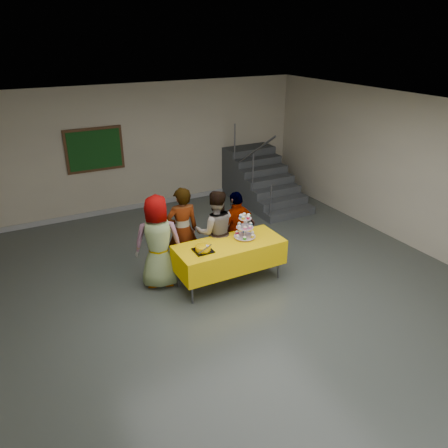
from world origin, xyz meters
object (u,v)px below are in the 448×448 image
object	(u,v)px
schoolchild_a	(158,242)
schoolchild_b	(182,230)
schoolchild_c	(216,232)
noticeboard	(95,150)
staircase	(259,181)
cupcake_stand	(245,228)
bake_table	(229,254)
bear_cake	(203,248)
schoolchild_d	(237,229)

from	to	relation	value
schoolchild_a	schoolchild_b	bearing A→B (deg)	-135.38
schoolchild_b	schoolchild_c	size ratio (longest dim) A/B	1.04
noticeboard	staircase	bearing A→B (deg)	-12.02
cupcake_stand	schoolchild_a	xyz separation A→B (m)	(-1.43, 0.44, -0.13)
schoolchild_c	staircase	world-z (taller)	staircase
bake_table	schoolchild_a	distance (m)	1.23
bear_cake	schoolchild_a	size ratio (longest dim) A/B	0.22
schoolchild_b	schoolchild_c	xyz separation A→B (m)	(0.54, -0.25, -0.03)
bake_table	schoolchild_d	size ratio (longest dim) A/B	1.29
schoolchild_b	cupcake_stand	bearing A→B (deg)	146.48
schoolchild_b	schoolchild_d	xyz separation A→B (m)	(0.97, -0.26, -0.08)
noticeboard	bake_table	bearing A→B (deg)	-73.26
schoolchild_d	staircase	xyz separation A→B (m)	(2.25, 2.79, -0.24)
bear_cake	staircase	distance (m)	4.64
bake_table	cupcake_stand	world-z (taller)	cupcake_stand
schoolchild_a	cupcake_stand	bearing A→B (deg)	-177.80
staircase	schoolchild_b	bearing A→B (deg)	-141.84
bear_cake	schoolchild_d	world-z (taller)	schoolchild_d
cupcake_stand	noticeboard	xyz separation A→B (m)	(-1.58, 4.07, 0.64)
cupcake_stand	schoolchild_c	world-z (taller)	schoolchild_c
schoolchild_a	noticeboard	bearing A→B (deg)	-68.35
bear_cake	schoolchild_b	distance (m)	0.82
cupcake_stand	schoolchild_d	bearing A→B (deg)	78.54
cupcake_stand	schoolchild_c	bearing A→B (deg)	127.01
bake_table	bear_cake	bearing A→B (deg)	-174.65
schoolchild_b	schoolchild_d	size ratio (longest dim) A/B	1.11
bear_cake	bake_table	bearing A→B (deg)	5.35
bake_table	bear_cake	world-z (taller)	bear_cake
staircase	bear_cake	bearing A→B (deg)	-133.71
schoolchild_d	schoolchild_c	bearing A→B (deg)	-12.64
cupcake_stand	schoolchild_a	world-z (taller)	schoolchild_a
schoolchild_c	staircase	bearing A→B (deg)	-114.95
schoolchild_b	schoolchild_a	bearing A→B (deg)	30.49
schoolchild_b	bake_table	bearing A→B (deg)	130.18
bake_table	schoolchild_b	world-z (taller)	schoolchild_b
cupcake_stand	bake_table	bearing A→B (deg)	-168.70
schoolchild_c	noticeboard	size ratio (longest dim) A/B	1.19
staircase	noticeboard	bearing A→B (deg)	167.98
cupcake_stand	schoolchild_a	size ratio (longest dim) A/B	0.27
schoolchild_b	noticeboard	size ratio (longest dim) A/B	1.25
bear_cake	schoolchild_d	distance (m)	1.10
cupcake_stand	noticeboard	bearing A→B (deg)	111.25
staircase	noticeboard	world-z (taller)	noticeboard
bear_cake	schoolchild_d	bearing A→B (deg)	30.48
schoolchild_c	schoolchild_d	distance (m)	0.43
cupcake_stand	bear_cake	bearing A→B (deg)	-172.29
schoolchild_c	bear_cake	bearing A→B (deg)	66.65
schoolchild_d	noticeboard	xyz separation A→B (m)	(-1.67, 3.63, 0.87)
cupcake_stand	noticeboard	world-z (taller)	noticeboard
schoolchild_a	noticeboard	size ratio (longest dim) A/B	1.27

